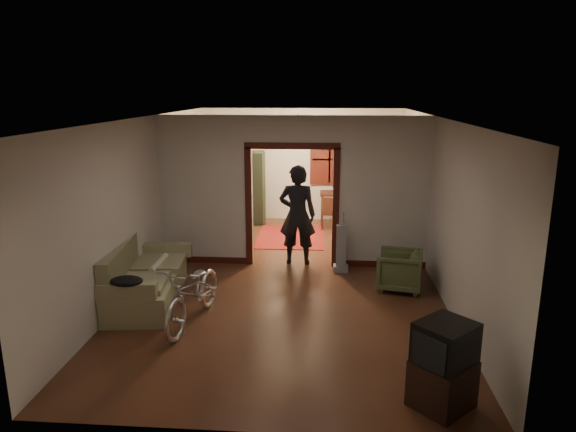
# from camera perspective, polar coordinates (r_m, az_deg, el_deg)

# --- Properties ---
(floor) EXTENTS (5.00, 8.50, 0.01)m
(floor) POSITION_cam_1_polar(r_m,az_deg,el_deg) (9.18, 0.14, -6.84)
(floor) COLOR #3C1E13
(floor) RESTS_ON ground
(ceiling) EXTENTS (5.00, 8.50, 0.01)m
(ceiling) POSITION_cam_1_polar(r_m,az_deg,el_deg) (8.59, 0.15, 10.90)
(ceiling) COLOR white
(ceiling) RESTS_ON floor
(wall_back) EXTENTS (5.00, 0.02, 2.80)m
(wall_back) POSITION_cam_1_polar(r_m,az_deg,el_deg) (12.96, 1.52, 5.69)
(wall_back) COLOR beige
(wall_back) RESTS_ON floor
(wall_left) EXTENTS (0.02, 8.50, 2.80)m
(wall_left) POSITION_cam_1_polar(r_m,az_deg,el_deg) (9.30, -15.42, 1.92)
(wall_left) COLOR beige
(wall_left) RESTS_ON floor
(wall_right) EXTENTS (0.02, 8.50, 2.80)m
(wall_right) POSITION_cam_1_polar(r_m,az_deg,el_deg) (8.95, 16.32, 1.41)
(wall_right) COLOR beige
(wall_right) RESTS_ON floor
(partition_wall) EXTENTS (5.00, 0.14, 2.80)m
(partition_wall) POSITION_cam_1_polar(r_m,az_deg,el_deg) (9.51, 0.48, 2.69)
(partition_wall) COLOR beige
(partition_wall) RESTS_ON floor
(door_casing) EXTENTS (1.74, 0.20, 2.32)m
(door_casing) POSITION_cam_1_polar(r_m,az_deg,el_deg) (9.57, 0.47, 0.93)
(door_casing) COLOR #3C120D
(door_casing) RESTS_ON floor
(far_window) EXTENTS (0.98, 0.06, 1.28)m
(far_window) POSITION_cam_1_polar(r_m,az_deg,el_deg) (12.88, 4.65, 6.28)
(far_window) COLOR black
(far_window) RESTS_ON wall_back
(chandelier) EXTENTS (0.24, 0.24, 0.24)m
(chandelier) POSITION_cam_1_polar(r_m,az_deg,el_deg) (11.11, 1.10, 9.26)
(chandelier) COLOR #FFE0A5
(chandelier) RESTS_ON ceiling
(light_switch) EXTENTS (0.08, 0.01, 0.12)m
(light_switch) POSITION_cam_1_polar(r_m,az_deg,el_deg) (9.46, 6.81, 1.60)
(light_switch) COLOR silver
(light_switch) RESTS_ON partition_wall
(sofa) EXTENTS (1.16, 2.15, 0.94)m
(sofa) POSITION_cam_1_polar(r_m,az_deg,el_deg) (8.35, -15.44, -6.05)
(sofa) COLOR #71734D
(sofa) RESTS_ON floor
(rolled_paper) EXTENTS (0.09, 0.75, 0.09)m
(rolled_paper) POSITION_cam_1_polar(r_m,az_deg,el_deg) (8.57, -14.17, -5.05)
(rolled_paper) COLOR beige
(rolled_paper) RESTS_ON sofa
(jacket) EXTENTS (0.45, 0.34, 0.13)m
(jacket) POSITION_cam_1_polar(r_m,az_deg,el_deg) (7.47, -17.50, -6.91)
(jacket) COLOR black
(jacket) RESTS_ON sofa
(bicycle) EXTENTS (0.87, 1.81, 0.91)m
(bicycle) POSITION_cam_1_polar(r_m,az_deg,el_deg) (7.46, -10.43, -8.35)
(bicycle) COLOR silver
(bicycle) RESTS_ON floor
(armchair) EXTENTS (0.85, 0.83, 0.66)m
(armchair) POSITION_cam_1_polar(r_m,az_deg,el_deg) (8.76, 12.26, -5.91)
(armchair) COLOR #4B5831
(armchair) RESTS_ON floor
(tv_stand) EXTENTS (0.77, 0.77, 0.52)m
(tv_stand) POSITION_cam_1_polar(r_m,az_deg,el_deg) (5.87, 16.76, -17.40)
(tv_stand) COLOR black
(tv_stand) RESTS_ON floor
(crt_tv) EXTENTS (0.74, 0.73, 0.47)m
(crt_tv) POSITION_cam_1_polar(r_m,az_deg,el_deg) (5.65, 17.09, -13.48)
(crt_tv) COLOR black
(crt_tv) RESTS_ON tv_stand
(vacuum) EXTENTS (0.28, 0.23, 0.88)m
(vacuum) POSITION_cam_1_polar(r_m,az_deg,el_deg) (9.39, 5.93, -3.58)
(vacuum) COLOR gray
(vacuum) RESTS_ON floor
(person) EXTENTS (0.71, 0.48, 1.90)m
(person) POSITION_cam_1_polar(r_m,az_deg,el_deg) (9.65, 1.04, 0.12)
(person) COLOR black
(person) RESTS_ON floor
(oriental_rug) EXTENTS (1.50, 1.96, 0.01)m
(oriental_rug) POSITION_cam_1_polar(r_m,az_deg,el_deg) (11.62, 0.32, -2.30)
(oriental_rug) COLOR maroon
(oriental_rug) RESTS_ON floor
(locker) EXTENTS (0.97, 0.66, 1.79)m
(locker) POSITION_cam_1_polar(r_m,az_deg,el_deg) (12.66, -4.62, 3.14)
(locker) COLOR #24311D
(locker) RESTS_ON floor
(globe) EXTENTS (0.28, 0.28, 0.28)m
(globe) POSITION_cam_1_polar(r_m,az_deg,el_deg) (12.51, -4.71, 7.85)
(globe) COLOR #1E5972
(globe) RESTS_ON locker
(desk) EXTENTS (1.19, 0.91, 0.78)m
(desk) POSITION_cam_1_polar(r_m,az_deg,el_deg) (12.71, 5.94, 0.83)
(desk) COLOR black
(desk) RESTS_ON floor
(desk_chair) EXTENTS (0.37, 0.37, 0.79)m
(desk_chair) POSITION_cam_1_polar(r_m,az_deg,el_deg) (12.21, 4.53, 0.35)
(desk_chair) COLOR black
(desk_chair) RESTS_ON floor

